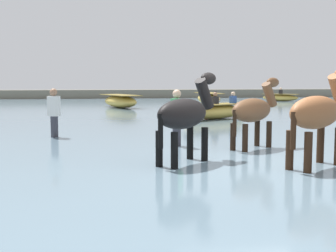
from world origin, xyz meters
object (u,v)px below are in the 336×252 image
object	(u,v)px
person_spectator_far	(177,122)
boat_near_port	(120,101)
horse_trailing_chestnut	(318,115)
person_wading_close	(54,117)
horse_flank_bay	(254,112)
boat_far_offshore	(280,97)
boat_far_inshore	(216,111)
horse_lead_black	(185,116)
boat_distant_east	(209,98)

from	to	relation	value
person_spectator_far	boat_near_port	bearing A→B (deg)	90.85
horse_trailing_chestnut	person_wading_close	world-z (taller)	horse_trailing_chestnut
horse_flank_bay	horse_trailing_chestnut	bearing A→B (deg)	-81.80
horse_trailing_chestnut	boat_far_offshore	world-z (taller)	horse_trailing_chestnut
horse_trailing_chestnut	boat_far_inshore	size ratio (longest dim) A/B	0.61
boat_far_inshore	person_wading_close	world-z (taller)	person_wading_close
horse_trailing_chestnut	person_spectator_far	world-z (taller)	horse_trailing_chestnut
horse_lead_black	boat_distant_east	bearing A→B (deg)	73.46
horse_flank_bay	boat_far_inshore	distance (m)	8.03
person_spectator_far	boat_far_inshore	bearing A→B (deg)	67.01
horse_lead_black	horse_flank_bay	xyz separation A→B (m)	(1.90, 1.48, -0.05)
horse_lead_black	boat_far_offshore	world-z (taller)	horse_lead_black
person_wading_close	horse_trailing_chestnut	bearing A→B (deg)	-46.33
boat_near_port	boat_far_inshore	bearing A→B (deg)	-68.51
person_spectator_far	person_wading_close	size ratio (longest dim) A/B	1.00
horse_lead_black	boat_near_port	size ratio (longest dim) A/B	0.51
horse_flank_bay	person_spectator_far	xyz separation A→B (m)	(-1.63, 0.68, -0.26)
boat_far_offshore	person_spectator_far	xyz separation A→B (m)	(-12.49, -21.86, 0.28)
horse_flank_bay	boat_far_offshore	bearing A→B (deg)	64.28
boat_far_offshore	boat_near_port	xyz separation A→B (m)	(-12.72, -6.31, 0.09)
horse_flank_bay	person_wading_close	world-z (taller)	horse_flank_bay
person_wading_close	person_spectator_far	bearing A→B (deg)	-36.80
horse_lead_black	boat_distant_east	world-z (taller)	horse_lead_black
horse_lead_black	horse_trailing_chestnut	bearing A→B (deg)	-19.02
boat_far_offshore	person_wading_close	world-z (taller)	person_wading_close
horse_lead_black	boat_near_port	bearing A→B (deg)	89.86
person_spectator_far	person_wading_close	distance (m)	3.69
boat_distant_east	boat_far_inshore	xyz separation A→B (m)	(-2.88, -11.54, -0.07)
boat_near_port	boat_far_offshore	bearing A→B (deg)	26.37
person_spectator_far	boat_far_offshore	bearing A→B (deg)	60.26
boat_distant_east	person_wading_close	world-z (taller)	person_wading_close
horse_lead_black	boat_far_offshore	size ratio (longest dim) A/B	0.75
horse_lead_black	horse_flank_bay	size ratio (longest dim) A/B	1.05
person_wading_close	boat_distant_east	bearing A→B (deg)	61.74
person_spectator_far	boat_distant_east	bearing A→B (deg)	72.43
horse_trailing_chestnut	boat_far_inshore	world-z (taller)	horse_trailing_chestnut
person_wading_close	boat_far_inshore	bearing A→B (deg)	39.72
horse_flank_bay	person_wading_close	distance (m)	5.43
boat_distant_east	person_spectator_far	xyz separation A→B (m)	(-5.94, -18.75, 0.18)
horse_flank_bay	person_wading_close	xyz separation A→B (m)	(-4.58, 2.89, -0.26)
horse_flank_bay	boat_far_inshore	xyz separation A→B (m)	(1.43, 7.89, -0.51)
horse_lead_black	horse_trailing_chestnut	world-z (taller)	horse_trailing_chestnut
horse_trailing_chestnut	boat_distant_east	distance (m)	22.05
boat_far_inshore	boat_near_port	size ratio (longest dim) A/B	0.87
boat_far_inshore	boat_distant_east	bearing A→B (deg)	76.00
horse_trailing_chestnut	boat_distant_east	size ratio (longest dim) A/B	0.52
person_spectator_far	horse_trailing_chestnut	bearing A→B (deg)	-56.31
horse_lead_black	boat_far_inshore	bearing A→B (deg)	70.43
horse_flank_bay	boat_far_offshore	distance (m)	25.03
person_spectator_far	person_wading_close	xyz separation A→B (m)	(-2.95, 2.21, 0.00)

